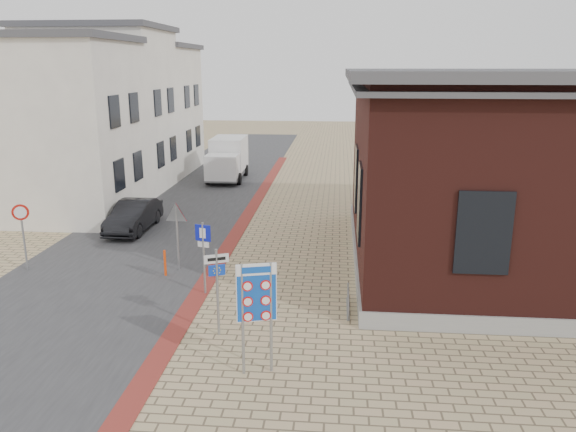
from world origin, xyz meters
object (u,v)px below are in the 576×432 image
at_px(parking_sign, 203,246).
at_px(bollard, 165,263).
at_px(border_sign, 257,295).
at_px(box_truck, 227,159).
at_px(sedan, 134,216).
at_px(essen_sign, 217,279).

bearing_deg(parking_sign, bollard, 156.12).
bearing_deg(parking_sign, border_sign, -47.36).
relative_size(box_truck, bollard, 5.40).
bearing_deg(border_sign, bollard, 109.43).
height_order(sedan, essen_sign, essen_sign).
bearing_deg(bollard, parking_sign, -39.32).
height_order(border_sign, parking_sign, border_sign).
height_order(border_sign, essen_sign, border_sign).
bearing_deg(essen_sign, sedan, 98.09).
height_order(box_truck, essen_sign, box_truck).
distance_m(essen_sign, parking_sign, 2.85).
distance_m(box_truck, bollard, 16.78).
relative_size(box_truck, parking_sign, 2.14).
height_order(border_sign, bollard, border_sign).
bearing_deg(parking_sign, box_truck, 114.25).
bearing_deg(essen_sign, box_truck, 77.03).
relative_size(sedan, border_sign, 1.46).
bearing_deg(box_truck, border_sign, -78.56).
bearing_deg(border_sign, sedan, 107.33).
height_order(sedan, box_truck, box_truck).
distance_m(box_truck, border_sign, 23.17).
height_order(sedan, parking_sign, parking_sign).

